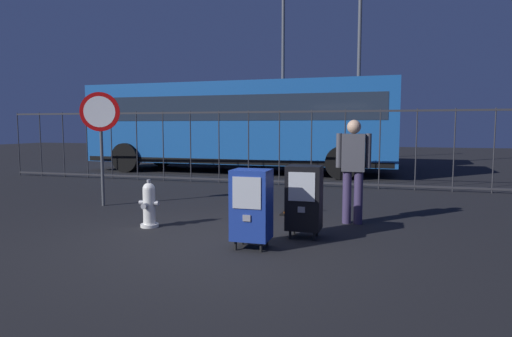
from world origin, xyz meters
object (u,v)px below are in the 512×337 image
(fire_hydrant, at_px, (149,205))
(street_light_near_right, at_px, (283,61))
(traffic_cone, at_px, (292,200))
(newspaper_box_secondary, at_px, (251,205))
(bus_near, at_px, (239,122))
(newspaper_box_primary, at_px, (304,198))
(street_light_near_left, at_px, (360,39))
(stop_sign, at_px, (100,125))
(bus_far, at_px, (265,123))
(pedestrian, at_px, (353,165))

(fire_hydrant, relative_size, street_light_near_right, 0.10)
(traffic_cone, bearing_deg, newspaper_box_secondary, -91.47)
(fire_hydrant, height_order, bus_near, bus_near)
(traffic_cone, bearing_deg, street_light_near_right, 103.60)
(newspaper_box_primary, bearing_deg, street_light_near_left, 89.60)
(traffic_cone, bearing_deg, street_light_near_left, 86.62)
(newspaper_box_secondary, bearing_deg, traffic_cone, 88.53)
(stop_sign, bearing_deg, bus_near, 85.86)
(newspaper_box_primary, distance_m, bus_near, 9.22)
(stop_sign, relative_size, traffic_cone, 4.21)
(newspaper_box_primary, height_order, stop_sign, stop_sign)
(fire_hydrant, xyz_separation_m, stop_sign, (-1.82, 1.38, 1.25))
(bus_far, distance_m, street_light_near_left, 5.08)
(bus_near, bearing_deg, street_light_near_left, 37.63)
(pedestrian, height_order, street_light_near_left, street_light_near_left)
(newspaper_box_secondary, bearing_deg, pedestrian, 58.17)
(newspaper_box_primary, relative_size, newspaper_box_secondary, 1.00)
(stop_sign, bearing_deg, bus_far, 87.77)
(fire_hydrant, xyz_separation_m, pedestrian, (3.03, 1.13, 0.60))
(pedestrian, bearing_deg, bus_near, 120.99)
(fire_hydrant, bearing_deg, stop_sign, 142.82)
(fire_hydrant, relative_size, newspaper_box_secondary, 0.73)
(pedestrian, relative_size, traffic_cone, 3.15)
(stop_sign, xyz_separation_m, pedestrian, (4.85, -0.25, -0.65))
(bus_near, bearing_deg, stop_sign, -93.11)
(traffic_cone, bearing_deg, bus_far, 107.65)
(bus_near, height_order, street_light_near_left, street_light_near_left)
(pedestrian, bearing_deg, street_light_near_left, 92.93)
(newspaper_box_secondary, distance_m, pedestrian, 2.20)
(newspaper_box_primary, bearing_deg, pedestrian, 61.65)
(newspaper_box_primary, distance_m, pedestrian, 1.31)
(street_light_near_right, bearing_deg, newspaper_box_secondary, -78.86)
(pedestrian, bearing_deg, newspaper_box_primary, -118.35)
(bus_near, relative_size, bus_far, 0.99)
(bus_far, xyz_separation_m, street_light_near_left, (3.92, -0.89, 3.11))
(stop_sign, xyz_separation_m, street_light_near_right, (1.03, 11.50, 2.78))
(fire_hydrant, bearing_deg, newspaper_box_primary, 0.69)
(bus_far, distance_m, street_light_near_right, 2.85)
(street_light_near_left, bearing_deg, newspaper_box_secondary, -93.01)
(stop_sign, relative_size, street_light_near_right, 0.29)
(pedestrian, distance_m, bus_near, 8.48)
(pedestrian, xyz_separation_m, bus_far, (-4.43, 10.97, 0.76))
(stop_sign, bearing_deg, street_light_near_right, 84.89)
(newspaper_box_secondary, distance_m, street_light_near_right, 14.37)
(stop_sign, relative_size, pedestrian, 1.34)
(fire_hydrant, bearing_deg, street_light_near_left, 77.38)
(fire_hydrant, distance_m, street_light_near_left, 12.33)
(street_light_near_left, bearing_deg, pedestrian, -87.07)
(bus_near, relative_size, street_light_near_left, 1.25)
(fire_hydrant, height_order, stop_sign, stop_sign)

